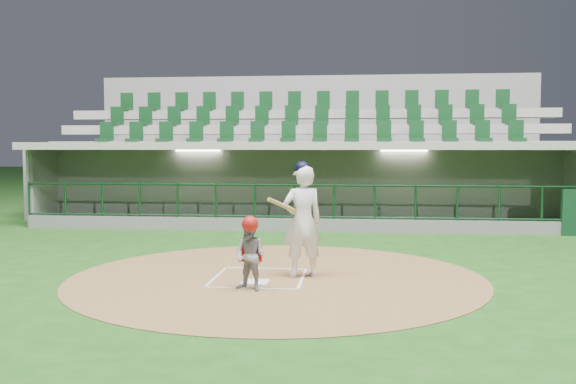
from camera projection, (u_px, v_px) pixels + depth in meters
name	position (u px, v px, depth m)	size (l,w,h in m)	color
ground	(262.00, 275.00, 11.37)	(120.00, 120.00, 0.00)	#1A4714
dirt_circle	(277.00, 277.00, 11.14)	(7.20, 7.20, 0.01)	brown
home_plate	(255.00, 282.00, 10.67)	(0.43, 0.43, 0.02)	white
batter_box_chalk	(259.00, 278.00, 11.07)	(1.55, 1.80, 0.01)	silver
dugout_structure	(301.00, 191.00, 19.05)	(16.40, 3.70, 3.00)	slate
seating_deck	(308.00, 172.00, 22.09)	(17.00, 6.72, 5.15)	slate
batter	(302.00, 220.00, 11.11)	(0.95, 0.99, 2.02)	white
catcher	(250.00, 253.00, 10.08)	(0.66, 0.60, 1.18)	gray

